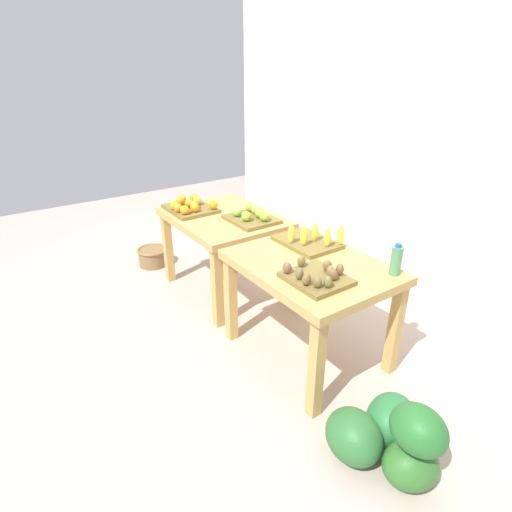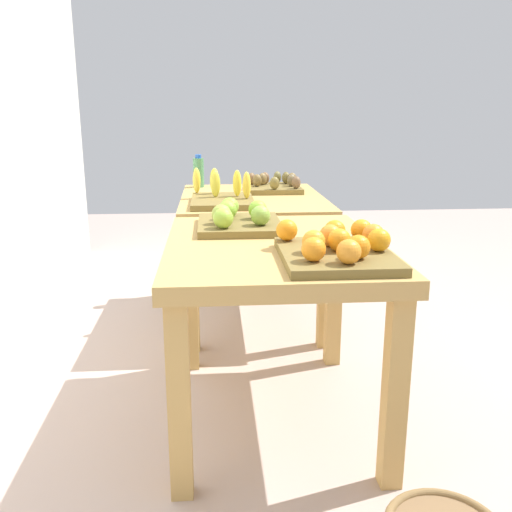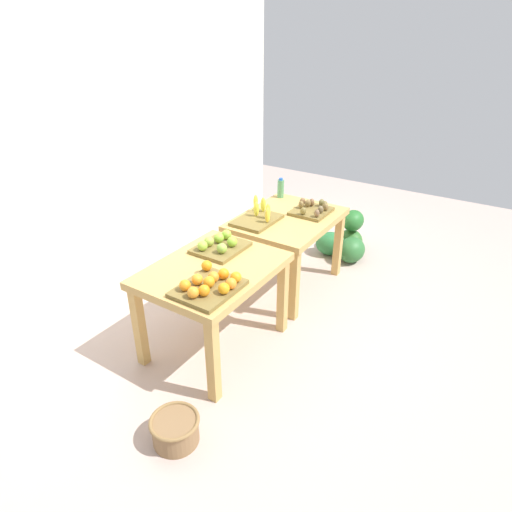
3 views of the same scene
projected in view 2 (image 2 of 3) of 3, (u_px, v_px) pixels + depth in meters
ground_plane at (261, 356)px, 2.82m from camera, size 8.00×8.00×0.00m
display_table_left at (274, 269)px, 2.12m from camera, size 1.04×0.80×0.72m
display_table_right at (252, 214)px, 3.20m from camera, size 1.04×0.80×0.72m
orange_bin at (338, 247)px, 1.84m from camera, size 0.44×0.38×0.11m
apple_bin at (238, 219)px, 2.31m from camera, size 0.40×0.34×0.11m
banana_crate at (222, 196)px, 2.93m from camera, size 0.44×0.32×0.17m
kiwi_bin at (274, 185)px, 3.37m from camera, size 0.36×0.32×0.10m
water_bottle at (199, 172)px, 3.52m from camera, size 0.07×0.07×0.20m
watermelon_pile at (277, 250)px, 4.21m from camera, size 0.62×0.62×0.47m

